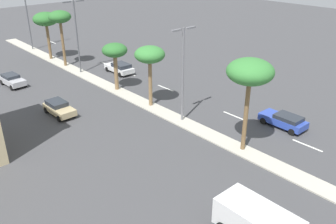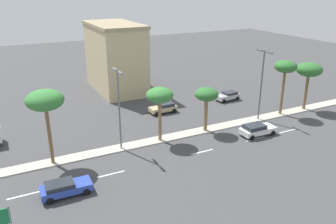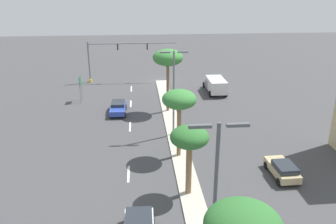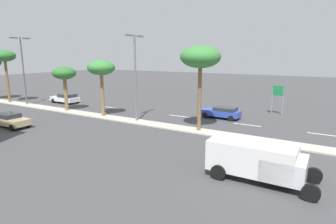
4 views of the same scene
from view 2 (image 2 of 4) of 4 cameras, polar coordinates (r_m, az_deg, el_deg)
name	(u,v)px [view 2 (image 2 of 4)]	position (r m, az deg, el deg)	size (l,w,h in m)	color
ground_plane	(155,141)	(40.93, -2.23, -4.84)	(160.00, 160.00, 0.00)	#424244
median_curb	(208,129)	(44.22, 6.60, -2.87)	(1.80, 67.13, 0.12)	#B7B2A3
lane_stripe_inboard	(24,195)	(33.71, -22.91, -12.69)	(0.20, 2.80, 0.01)	silver
lane_stripe_leading	(111,174)	(34.68, -9.51, -10.18)	(0.20, 2.80, 0.01)	silver
lane_stripe_mid	(202,152)	(38.56, 5.71, -6.63)	(0.20, 2.80, 0.01)	silver
lane_stripe_center	(255,139)	(42.74, 14.34, -4.36)	(0.20, 2.80, 0.01)	silver
lane_stripe_trailing	(288,131)	(46.21, 19.40, -2.98)	(0.20, 2.80, 0.01)	silver
directional_road_sign	(0,223)	(26.68, -26.14, -16.24)	(0.10, 1.37, 3.55)	gray
commercial_building	(115,57)	(59.88, -8.77, 9.00)	(13.87, 7.32, 11.45)	#C6B284
palm_tree_outboard	(45,101)	(35.37, -19.82, 1.71)	(3.71, 3.71, 7.88)	brown
palm_tree_leading	(160,96)	(38.91, -1.40, 2.65)	(3.14, 3.14, 6.47)	olive
palm_tree_center	(207,96)	(42.16, 6.45, 2.75)	(2.93, 2.93, 5.58)	olive
palm_tree_rear	(286,68)	(49.65, 19.00, 6.96)	(3.07, 3.07, 7.72)	brown
palm_tree_right	(309,70)	(53.20, 22.47, 6.44)	(3.65, 3.65, 6.94)	brown
street_lamp_rear	(119,103)	(37.24, -8.18, 1.45)	(2.90, 0.24, 9.09)	slate
street_lamp_front	(262,80)	(47.02, 15.36, 5.22)	(2.90, 0.24, 9.45)	#515459
sedan_tan_leading	(164,108)	(49.48, -0.73, 0.73)	(1.97, 4.02, 1.38)	tan
sedan_silver_inboard	(228,96)	(55.59, 9.95, 2.69)	(2.12, 4.03, 1.36)	#B2B2B7
sedan_blue_mid	(65,188)	(32.21, -16.81, -11.97)	(2.02, 4.43, 1.33)	#2D47AD
sedan_white_rear	(257,129)	(43.54, 14.60, -2.81)	(2.14, 4.56, 1.43)	silver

